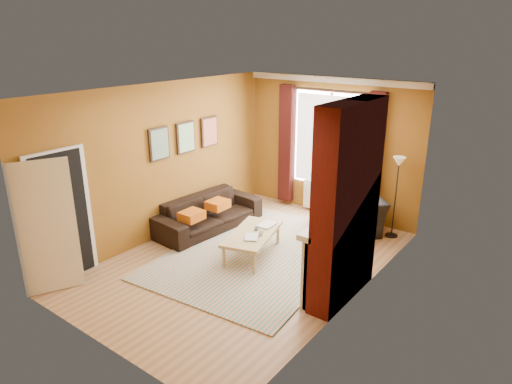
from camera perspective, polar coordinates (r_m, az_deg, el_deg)
ground at (r=7.68m, az=-1.13°, el=-8.62°), size 5.50×5.50×0.00m
room_walls at (r=7.00m, az=4.30°, el=0.83°), size 3.82×5.54×2.83m
striped_rug at (r=7.91m, az=0.22°, el=-7.66°), size 3.02×3.95×0.02m
sofa at (r=8.81m, az=-5.94°, el=-2.62°), size 1.03×2.25×0.64m
armchair at (r=8.70m, az=11.60°, el=-2.89°), size 1.48×1.49×0.73m
coffee_table at (r=7.68m, az=-0.45°, el=-5.38°), size 0.99×1.43×0.43m
wicker_stool at (r=9.16m, az=8.20°, el=-2.47°), size 0.39×0.39×0.45m
floor_lamp at (r=8.51m, az=17.31°, el=2.10°), size 0.25×0.25×1.53m
book_a at (r=7.47m, az=-1.37°, el=-5.64°), size 0.33×0.36×0.03m
book_b at (r=7.98m, az=0.62°, el=-3.92°), size 0.26×0.34×0.03m
mug at (r=7.54m, az=0.65°, el=-5.15°), size 0.13×0.13×0.08m
tv_remote at (r=7.79m, az=0.07°, el=-4.55°), size 0.13×0.18×0.02m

